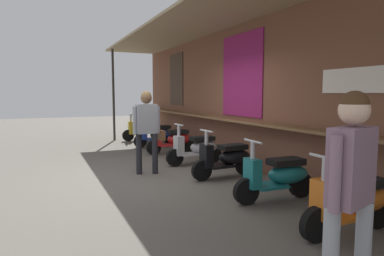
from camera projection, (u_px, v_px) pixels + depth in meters
name	position (u px, v px, depth m)	size (l,w,h in m)	color
ground_plane	(164.00, 175.00, 6.77)	(37.10, 37.10, 0.00)	#605B54
market_stall_facade	(244.00, 85.00, 7.36)	(13.25, 2.13, 3.32)	brown
scooter_yellow	(144.00, 130.00, 11.78)	(0.48, 1.40, 0.97)	gold
scooter_blue	(158.00, 134.00, 10.44)	(0.48, 1.40, 0.97)	#233D9E
scooter_red	(174.00, 140.00, 9.20)	(0.46, 1.40, 0.97)	red
scooter_silver	(198.00, 148.00, 7.80)	(0.46, 1.40, 0.97)	#B2B5BA
scooter_black	(228.00, 158.00, 6.56)	(0.47, 1.40, 0.97)	black
scooter_teal	(279.00, 176.00, 5.14)	(0.47, 1.40, 0.97)	#197075
scooter_orange	(354.00, 201.00, 3.91)	(0.46, 1.40, 0.97)	orange
shopper_with_handbag	(147.00, 123.00, 6.79)	(0.27, 0.66, 1.71)	#232328
shopper_browsing	(351.00, 177.00, 2.47)	(0.31, 0.55, 1.67)	#999EA8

